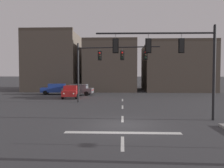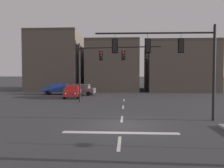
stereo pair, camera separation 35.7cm
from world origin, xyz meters
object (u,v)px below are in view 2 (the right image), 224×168
at_px(signal_mast_far_side, 106,61).
at_px(car_lot_middle, 80,89).
at_px(car_lot_nearside, 59,89).
at_px(signal_mast_near_side, 174,54).
at_px(car_lot_farside, 73,91).

relative_size(signal_mast_far_side, car_lot_middle, 1.96).
height_order(signal_mast_far_side, car_lot_nearside, signal_mast_far_side).
height_order(signal_mast_near_side, signal_mast_far_side, signal_mast_near_side).
bearing_deg(car_lot_nearside, signal_mast_near_side, -55.04).
relative_size(signal_mast_far_side, car_lot_nearside, 1.93).
bearing_deg(signal_mast_far_side, signal_mast_near_side, -59.58).
bearing_deg(car_lot_nearside, car_lot_farside, -56.71).
distance_m(car_lot_middle, car_lot_farside, 3.84).
distance_m(signal_mast_near_side, car_lot_middle, 21.18).
bearing_deg(car_lot_farside, car_lot_nearside, 123.29).
xyz_separation_m(signal_mast_far_side, car_lot_middle, (-4.51, 8.81, -3.75)).
bearing_deg(car_lot_farside, signal_mast_far_side, -46.30).
xyz_separation_m(signal_mast_far_side, car_lot_nearside, (-8.08, 10.04, -3.75)).
distance_m(car_lot_nearside, car_lot_middle, 3.79).
xyz_separation_m(signal_mast_near_side, signal_mast_far_side, (-5.55, 9.46, 0.03)).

